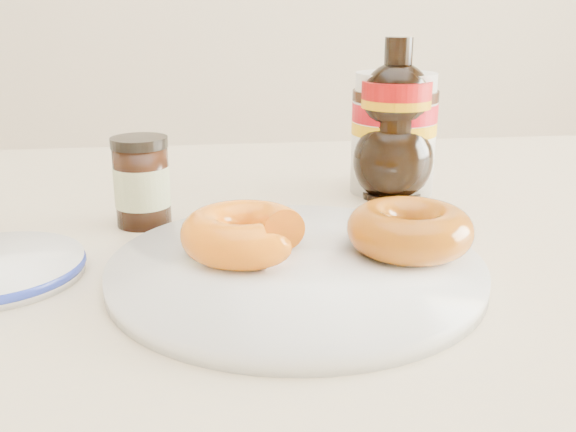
{
  "coord_description": "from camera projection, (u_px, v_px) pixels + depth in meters",
  "views": [
    {
      "loc": [
        -0.14,
        -0.45,
        0.95
      ],
      "look_at": [
        -0.08,
        0.06,
        0.79
      ],
      "focal_mm": 40.0,
      "sensor_mm": 36.0,
      "label": 1
    }
  ],
  "objects": [
    {
      "name": "dining_table",
      "position": [
        363.0,
        316.0,
        0.63
      ],
      "size": [
        1.4,
        0.9,
        0.75
      ],
      "color": "beige",
      "rests_on": "ground"
    },
    {
      "name": "nutella_jar",
      "position": [
        394.0,
        129.0,
        0.73
      ],
      "size": [
        0.1,
        0.1,
        0.14
      ],
      "rotation": [
        0.0,
        0.0,
        -0.32
      ],
      "color": "white",
      "rests_on": "dining_table"
    },
    {
      "name": "plate",
      "position": [
        296.0,
        268.0,
        0.51
      ],
      "size": [
        0.3,
        0.3,
        0.01
      ],
      "color": "white",
      "rests_on": "dining_table"
    },
    {
      "name": "dark_jar",
      "position": [
        142.0,
        182.0,
        0.62
      ],
      "size": [
        0.05,
        0.05,
        0.09
      ],
      "rotation": [
        0.0,
        0.0,
        -0.17
      ],
      "color": "black",
      "rests_on": "dining_table"
    },
    {
      "name": "donut_whole",
      "position": [
        410.0,
        229.0,
        0.52
      ],
      "size": [
        0.13,
        0.13,
        0.04
      ],
      "primitive_type": "torus",
      "rotation": [
        0.0,
        0.0,
        0.36
      ],
      "color": "#8C4109",
      "rests_on": "plate"
    },
    {
      "name": "syrup_bottle",
      "position": [
        395.0,
        120.0,
        0.7
      ],
      "size": [
        0.11,
        0.1,
        0.18
      ],
      "primitive_type": null,
      "rotation": [
        0.0,
        0.0,
        -0.27
      ],
      "color": "black",
      "rests_on": "dining_table"
    },
    {
      "name": "donut_bitten",
      "position": [
        244.0,
        233.0,
        0.51
      ],
      "size": [
        0.12,
        0.12,
        0.04
      ],
      "primitive_type": "torus",
      "rotation": [
        0.0,
        0.0,
        0.18
      ],
      "color": "orange",
      "rests_on": "plate"
    }
  ]
}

